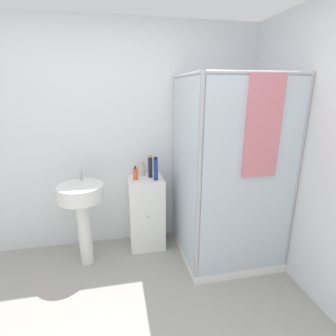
{
  "coord_description": "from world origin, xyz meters",
  "views": [
    {
      "loc": [
        0.03,
        -1.27,
        1.8
      ],
      "look_at": [
        0.52,
        1.09,
        1.07
      ],
      "focal_mm": 28.0,
      "sensor_mm": 36.0,
      "label": 1
    }
  ],
  "objects_px": {
    "sink": "(82,205)",
    "lotion_bottle_white": "(142,169)",
    "soap_dispenser": "(135,174)",
    "shampoo_bottle_tall_black": "(150,167)",
    "shampoo_bottle_blue": "(156,169)"
  },
  "relations": [
    {
      "from": "sink",
      "to": "lotion_bottle_white",
      "type": "height_order",
      "value": "lotion_bottle_white"
    },
    {
      "from": "soap_dispenser",
      "to": "lotion_bottle_white",
      "type": "relative_size",
      "value": 0.89
    },
    {
      "from": "lotion_bottle_white",
      "to": "shampoo_bottle_tall_black",
      "type": "bearing_deg",
      "value": -38.99
    },
    {
      "from": "sink",
      "to": "shampoo_bottle_tall_black",
      "type": "relative_size",
      "value": 3.94
    },
    {
      "from": "shampoo_bottle_blue",
      "to": "soap_dispenser",
      "type": "bearing_deg",
      "value": 166.17
    },
    {
      "from": "lotion_bottle_white",
      "to": "sink",
      "type": "bearing_deg",
      "value": -155.81
    },
    {
      "from": "sink",
      "to": "lotion_bottle_white",
      "type": "relative_size",
      "value": 5.67
    },
    {
      "from": "soap_dispenser",
      "to": "shampoo_bottle_tall_black",
      "type": "distance_m",
      "value": 0.19
    },
    {
      "from": "shampoo_bottle_tall_black",
      "to": "shampoo_bottle_blue",
      "type": "relative_size",
      "value": 1.0
    },
    {
      "from": "shampoo_bottle_tall_black",
      "to": "soap_dispenser",
      "type": "bearing_deg",
      "value": -163.23
    },
    {
      "from": "shampoo_bottle_tall_black",
      "to": "shampoo_bottle_blue",
      "type": "height_order",
      "value": "same"
    },
    {
      "from": "soap_dispenser",
      "to": "shampoo_bottle_tall_black",
      "type": "bearing_deg",
      "value": 16.77
    },
    {
      "from": "sink",
      "to": "soap_dispenser",
      "type": "height_order",
      "value": "sink"
    },
    {
      "from": "sink",
      "to": "shampoo_bottle_tall_black",
      "type": "distance_m",
      "value": 0.82
    },
    {
      "from": "shampoo_bottle_blue",
      "to": "shampoo_bottle_tall_black",
      "type": "bearing_deg",
      "value": 113.35
    }
  ]
}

